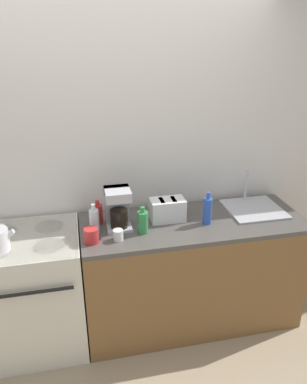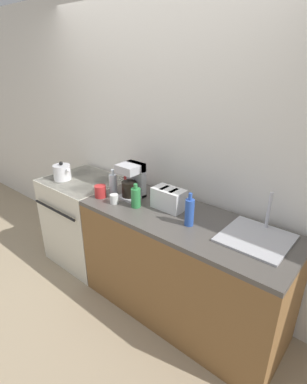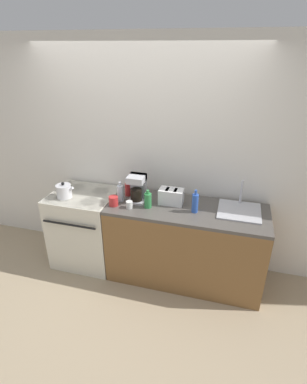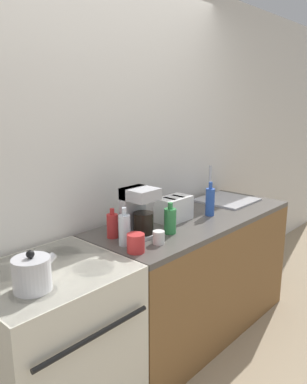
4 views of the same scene
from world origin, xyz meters
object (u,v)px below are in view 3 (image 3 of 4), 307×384
object	(u,v)px
bottle_green	(148,200)
bottle_clear	(120,193)
bottle_red	(128,189)
bottle_blue	(195,203)
cup_white	(129,205)
cup_red	(114,201)
kettle	(64,191)
coffee_maker	(137,187)
stove	(86,227)
toaster	(171,196)

from	to	relation	value
bottle_green	bottle_clear	size ratio (longest dim) A/B	0.89
bottle_red	bottle_blue	bearing A→B (deg)	-12.56
cup_white	cup_red	xyz separation A→B (m)	(-0.18, 0.01, 0.01)
kettle	cup_white	size ratio (longest dim) A/B	2.74
coffee_maker	stove	bearing A→B (deg)	-177.00
cup_white	stove	bearing A→B (deg)	165.88
bottle_green	bottle_red	world-z (taller)	bottle_green
coffee_maker	bottle_blue	world-z (taller)	coffee_maker
bottle_red	coffee_maker	bearing A→B (deg)	-30.36
bottle_red	bottle_clear	distance (m)	0.15
bottle_blue	bottle_red	size ratio (longest dim) A/B	1.36
coffee_maker	cup_red	distance (m)	0.30
bottle_green	cup_white	size ratio (longest dim) A/B	2.60
bottle_red	bottle_clear	size ratio (longest dim) A/B	0.82
coffee_maker	bottle_blue	bearing A→B (deg)	-8.21
bottle_blue	bottle_green	bearing A→B (deg)	-176.12
stove	bottle_blue	xyz separation A→B (m)	(1.31, -0.06, 0.55)
coffee_maker	bottle_green	world-z (taller)	coffee_maker
stove	coffee_maker	xyz separation A→B (m)	(0.66, 0.03, 0.60)
toaster	bottle_red	world-z (taller)	bottle_red
bottle_green	bottle_clear	distance (m)	0.34
stove	cup_white	size ratio (longest dim) A/B	11.90
kettle	bottle_blue	world-z (taller)	bottle_blue
stove	bottle_clear	xyz separation A→B (m)	(0.48, -0.03, 0.54)
bottle_red	bottle_clear	bearing A→B (deg)	-104.01
bottle_blue	cup_white	size ratio (longest dim) A/B	3.25
bottle_green	toaster	bearing A→B (deg)	34.38
toaster	bottle_blue	world-z (taller)	bottle_blue
toaster	stove	bearing A→B (deg)	-176.86
kettle	coffee_maker	bearing A→B (deg)	10.80
stove	bottle_clear	size ratio (longest dim) A/B	4.07
kettle	bottle_clear	world-z (taller)	bottle_clear
stove	bottle_red	world-z (taller)	bottle_red
bottle_blue	bottle_clear	xyz separation A→B (m)	(-0.82, 0.03, -0.01)
bottle_red	stove	bearing A→B (deg)	-167.37
bottle_red	bottle_clear	xyz separation A→B (m)	(-0.04, -0.15, 0.02)
bottle_green	cup_red	xyz separation A→B (m)	(-0.36, -0.06, -0.03)
stove	coffee_maker	world-z (taller)	coffee_maker
cup_red	bottle_green	bearing A→B (deg)	9.30
bottle_blue	coffee_maker	bearing A→B (deg)	171.79
stove	cup_red	distance (m)	0.69
coffee_maker	cup_red	size ratio (longest dim) A/B	2.86
kettle	coffee_maker	distance (m)	0.83
toaster	bottle_clear	distance (m)	0.56
bottle_blue	cup_white	world-z (taller)	bottle_blue
kettle	bottle_clear	size ratio (longest dim) A/B	0.94
cup_white	toaster	bearing A→B (deg)	28.28
bottle_clear	cup_red	distance (m)	0.13
bottle_clear	toaster	bearing A→B (deg)	8.84
toaster	cup_white	bearing A→B (deg)	-151.72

